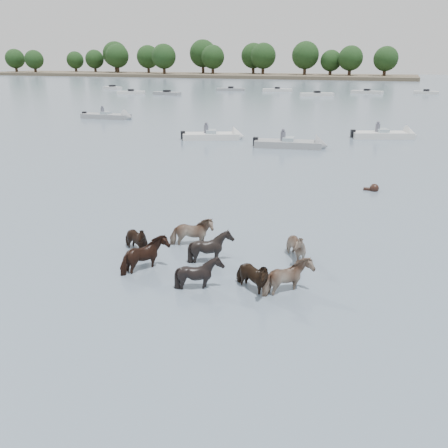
% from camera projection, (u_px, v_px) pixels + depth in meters
% --- Properties ---
extents(ground, '(400.00, 400.00, 0.00)m').
position_uv_depth(ground, '(156.00, 291.00, 12.81)').
color(ground, slate).
rests_on(ground, ground).
extents(shoreline, '(160.00, 30.00, 1.00)m').
position_uv_depth(shoreline, '(180.00, 75.00, 168.09)').
color(shoreline, '#4C4233').
rests_on(shoreline, ground).
extents(pony_herd, '(6.86, 4.30, 1.28)m').
position_uv_depth(pony_herd, '(210.00, 257.00, 14.12)').
color(pony_herd, black).
rests_on(pony_herd, ground).
extents(swimming_pony, '(0.72, 0.44, 0.44)m').
position_uv_depth(swimming_pony, '(373.00, 189.00, 22.57)').
color(swimming_pony, black).
rests_on(swimming_pony, ground).
extents(motorboat_a, '(5.09, 3.40, 1.92)m').
position_uv_depth(motorboat_a, '(220.00, 136.00, 36.98)').
color(motorboat_a, silver).
rests_on(motorboat_a, ground).
extents(motorboat_b, '(5.43, 2.35, 1.92)m').
position_uv_depth(motorboat_b, '(299.00, 145.00, 33.39)').
color(motorboat_b, gray).
rests_on(motorboat_b, ground).
extents(motorboat_c, '(5.39, 3.23, 1.92)m').
position_uv_depth(motorboat_c, '(391.00, 135.00, 37.53)').
color(motorboat_c, silver).
rests_on(motorboat_c, ground).
extents(motorboat_f, '(5.91, 1.92, 1.92)m').
position_uv_depth(motorboat_f, '(113.00, 117.00, 49.45)').
color(motorboat_f, gray).
rests_on(motorboat_f, ground).
extents(distant_flotilla, '(106.47, 26.81, 0.93)m').
position_uv_depth(distant_flotilla, '(361.00, 95.00, 79.26)').
color(distant_flotilla, silver).
rests_on(distant_flotilla, ground).
extents(treeline, '(146.96, 22.70, 12.51)m').
position_uv_depth(treeline, '(186.00, 57.00, 166.64)').
color(treeline, '#382619').
rests_on(treeline, ground).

